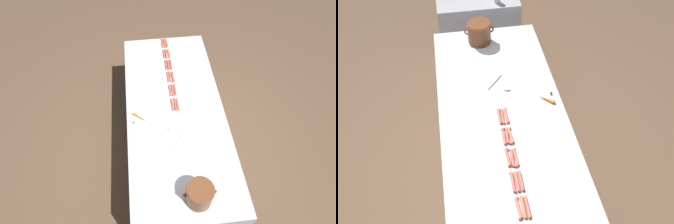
{
  "view_description": "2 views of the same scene",
  "coord_description": "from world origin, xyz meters",
  "views": [
    {
      "loc": [
        0.28,
        1.76,
        3.07
      ],
      "look_at": [
        0.08,
        0.08,
        0.89
      ],
      "focal_mm": 29.63,
      "sensor_mm": 36.0,
      "label": 1
    },
    {
      "loc": [
        -0.31,
        -2.0,
        2.97
      ],
      "look_at": [
        0.02,
        -0.03,
        0.86
      ],
      "focal_mm": 39.79,
      "sensor_mm": 36.0,
      "label": 2
    }
  ],
  "objects": [
    {
      "name": "hot_dog_8",
      "position": [
        -0.01,
        -0.66,
        0.84
      ],
      "size": [
        0.02,
        0.17,
        0.02
      ],
      "color": "#CD6150",
      "rests_on": "griddle_counter"
    },
    {
      "name": "bean_pot",
      "position": [
        -0.06,
        0.96,
        0.94
      ],
      "size": [
        0.28,
        0.23,
        0.21
      ],
      "color": "brown",
      "rests_on": "griddle_counter"
    },
    {
      "name": "carrot",
      "position": [
        0.37,
        0.08,
        0.84
      ],
      "size": [
        0.15,
        0.14,
        0.03
      ],
      "color": "orange",
      "rests_on": "griddle_counter"
    },
    {
      "name": "hot_dog_5",
      "position": [
        -0.03,
        -0.05,
        0.84
      ],
      "size": [
        0.02,
        0.17,
        0.02
      ],
      "color": "#C36051",
      "rests_on": "griddle_counter"
    },
    {
      "name": "hot_dog_11",
      "position": [
        -0.01,
        -0.05,
        0.84
      ],
      "size": [
        0.03,
        0.17,
        0.02
      ],
      "color": "#C35A4A",
      "rests_on": "griddle_counter"
    },
    {
      "name": "hot_dog_1",
      "position": [
        -0.04,
        -0.85,
        0.84
      ],
      "size": [
        0.03,
        0.17,
        0.02
      ],
      "color": "#C56650",
      "rests_on": "griddle_counter"
    },
    {
      "name": "hot_dog_15",
      "position": [
        0.02,
        -0.46,
        0.84
      ],
      "size": [
        0.03,
        0.17,
        0.02
      ],
      "color": "#C8644F",
      "rests_on": "griddle_counter"
    },
    {
      "name": "hot_dog_17",
      "position": [
        0.02,
        -0.05,
        0.84
      ],
      "size": [
        0.03,
        0.17,
        0.02
      ],
      "color": "#C8604A",
      "rests_on": "griddle_counter"
    },
    {
      "name": "hot_dog_2",
      "position": [
        -0.04,
        -0.66,
        0.84
      ],
      "size": [
        0.03,
        0.17,
        0.02
      ],
      "color": "#C75947",
      "rests_on": "griddle_counter"
    },
    {
      "name": "serving_spoon",
      "position": [
        0.05,
        0.29,
        0.84
      ],
      "size": [
        0.2,
        0.23,
        0.02
      ],
      "color": "#B7B7BC",
      "rests_on": "griddle_counter"
    },
    {
      "name": "hot_dog_10",
      "position": [
        -0.01,
        -0.25,
        0.84
      ],
      "size": [
        0.03,
        0.17,
        0.02
      ],
      "color": "#C15B4C",
      "rests_on": "griddle_counter"
    },
    {
      "name": "griddle_counter",
      "position": [
        0.0,
        0.0,
        0.41
      ],
      "size": [
        1.0,
        2.35,
        0.83
      ],
      "color": "#BCBCC1",
      "rests_on": "ground_plane"
    },
    {
      "name": "hot_dog_14",
      "position": [
        0.02,
        -0.66,
        0.84
      ],
      "size": [
        0.02,
        0.17,
        0.02
      ],
      "color": "#C25951",
      "rests_on": "griddle_counter"
    },
    {
      "name": "hot_dog_9",
      "position": [
        -0.01,
        -0.46,
        0.84
      ],
      "size": [
        0.03,
        0.17,
        0.02
      ],
      "color": "#CD5D49",
      "rests_on": "griddle_counter"
    },
    {
      "name": "back_cabinet",
      "position": [
        -0.01,
        1.73,
        0.47
      ],
      "size": [
        0.87,
        0.75,
        0.94
      ],
      "primitive_type": "cube",
      "color": "#A0A0A4",
      "rests_on": "ground_plane"
    },
    {
      "name": "hot_dog_3",
      "position": [
        -0.04,
        -0.45,
        0.84
      ],
      "size": [
        0.03,
        0.17,
        0.02
      ],
      "color": "#C95B48",
      "rests_on": "griddle_counter"
    },
    {
      "name": "hot_dog_7",
      "position": [
        -0.01,
        -0.85,
        0.84
      ],
      "size": [
        0.02,
        0.17,
        0.02
      ],
      "color": "#C26748",
      "rests_on": "griddle_counter"
    },
    {
      "name": "hot_dog_16",
      "position": [
        0.02,
        -0.26,
        0.84
      ],
      "size": [
        0.03,
        0.17,
        0.02
      ],
      "color": "#BF634C",
      "rests_on": "griddle_counter"
    },
    {
      "name": "hot_dog_13",
      "position": [
        0.02,
        -0.86,
        0.84
      ],
      "size": [
        0.02,
        0.17,
        0.02
      ],
      "color": "#C9614B",
      "rests_on": "griddle_counter"
    },
    {
      "name": "ground_plane",
      "position": [
        0.0,
        0.0,
        0.0
      ],
      "size": [
        20.0,
        20.0,
        0.0
      ],
      "primitive_type": "plane",
      "color": "brown"
    },
    {
      "name": "hot_dog_4",
      "position": [
        -0.03,
        -0.26,
        0.84
      ],
      "size": [
        0.02,
        0.17,
        0.02
      ],
      "color": "#C25B4D",
      "rests_on": "griddle_counter"
    }
  ]
}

